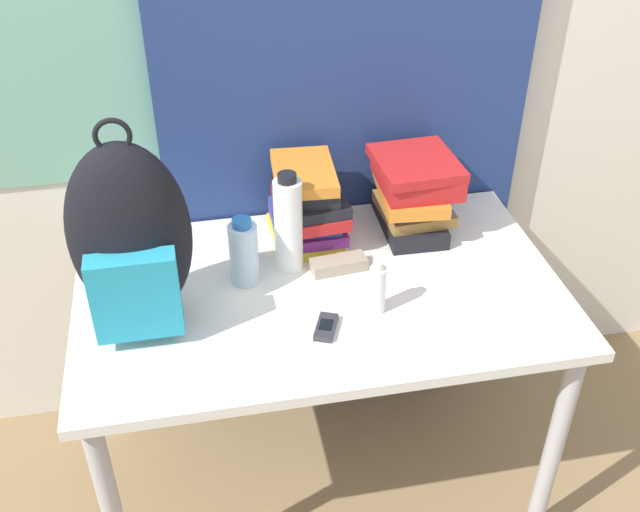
# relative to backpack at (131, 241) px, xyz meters

# --- Properties ---
(wall_back) EXTENTS (6.00, 0.06, 2.50)m
(wall_back) POSITION_rel_backpack_xyz_m (0.45, 0.50, 0.26)
(wall_back) COLOR silver
(wall_back) RESTS_ON ground_plane
(curtain_blue) EXTENTS (1.08, 0.04, 2.50)m
(curtain_blue) POSITION_rel_backpack_xyz_m (0.61, 0.45, 0.26)
(curtain_blue) COLOR navy
(curtain_blue) RESTS_ON ground_plane
(desk) EXTENTS (1.27, 0.76, 0.76)m
(desk) POSITION_rel_backpack_xyz_m (0.45, 0.04, -0.32)
(desk) COLOR silver
(desk) RESTS_ON ground_plane
(backpack) EXTENTS (0.29, 0.23, 0.53)m
(backpack) POSITION_rel_backpack_xyz_m (0.00, 0.00, 0.00)
(backpack) COLOR black
(backpack) RESTS_ON desk
(book_stack_left) EXTENTS (0.20, 0.27, 0.23)m
(book_stack_left) POSITION_rel_backpack_xyz_m (0.46, 0.27, -0.12)
(book_stack_left) COLOR yellow
(book_stack_left) RESTS_ON desk
(book_stack_center) EXTENTS (0.23, 0.29, 0.23)m
(book_stack_center) POSITION_rel_backpack_xyz_m (0.77, 0.27, -0.11)
(book_stack_center) COLOR black
(book_stack_center) RESTS_ON desk
(water_bottle) EXTENTS (0.08, 0.08, 0.19)m
(water_bottle) POSITION_rel_backpack_xyz_m (0.27, 0.10, -0.14)
(water_bottle) COLOR silver
(water_bottle) RESTS_ON desk
(sports_bottle) EXTENTS (0.08, 0.08, 0.29)m
(sports_bottle) POSITION_rel_backpack_xyz_m (0.39, 0.14, -0.09)
(sports_bottle) COLOR white
(sports_bottle) RESTS_ON desk
(sunscreen_bottle) EXTENTS (0.04, 0.04, 0.15)m
(sunscreen_bottle) POSITION_rel_backpack_xyz_m (0.57, -0.08, -0.16)
(sunscreen_bottle) COLOR white
(sunscreen_bottle) RESTS_ON desk
(cell_phone) EXTENTS (0.08, 0.10, 0.02)m
(cell_phone) POSITION_rel_backpack_xyz_m (0.44, -0.13, -0.22)
(cell_phone) COLOR #2D2D33
(cell_phone) RESTS_ON desk
(sunglasses_case) EXTENTS (0.15, 0.07, 0.04)m
(sunglasses_case) POSITION_rel_backpack_xyz_m (0.52, 0.10, -0.21)
(sunglasses_case) COLOR gray
(sunglasses_case) RESTS_ON desk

